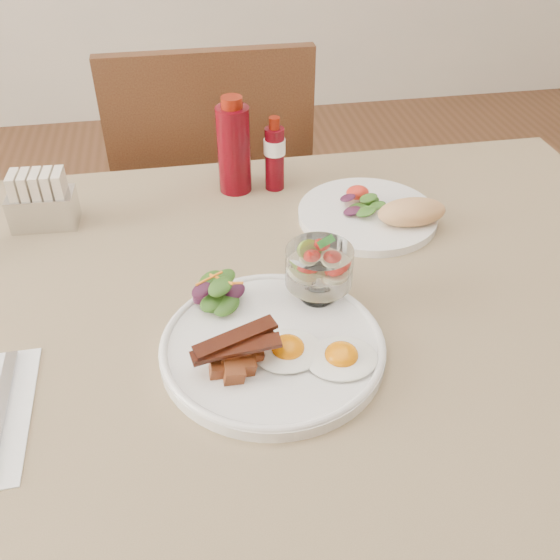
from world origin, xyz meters
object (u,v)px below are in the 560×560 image
(hot_sauce_bottle, at_px, (275,155))
(fruit_cup, at_px, (319,267))
(chair_far, at_px, (214,206))
(second_plate, at_px, (378,213))
(sugar_caddy, at_px, (42,203))
(ketchup_bottle, at_px, (234,148))
(main_plate, at_px, (273,347))
(table, at_px, (249,358))

(hot_sauce_bottle, bearing_deg, fruit_cup, -89.55)
(chair_far, distance_m, second_plate, 0.59)
(hot_sauce_bottle, distance_m, sugar_caddy, 0.39)
(fruit_cup, distance_m, ketchup_bottle, 0.35)
(main_plate, bearing_deg, fruit_cup, 46.63)
(chair_far, xyz_separation_m, second_plate, (0.24, -0.47, 0.24))
(table, bearing_deg, hot_sauce_bottle, 74.00)
(table, height_order, hot_sauce_bottle, hot_sauce_bottle)
(chair_far, relative_size, ketchup_bottle, 5.51)
(chair_far, bearing_deg, sugar_caddy, -126.61)
(table, bearing_deg, ketchup_bottle, 85.72)
(fruit_cup, bearing_deg, sugar_caddy, 144.48)
(fruit_cup, bearing_deg, hot_sauce_bottle, 90.45)
(fruit_cup, bearing_deg, main_plate, -133.37)
(table, height_order, sugar_caddy, sugar_caddy)
(chair_far, xyz_separation_m, fruit_cup, (0.10, -0.67, 0.29))
(fruit_cup, xyz_separation_m, second_plate, (0.14, 0.19, -0.05))
(main_plate, bearing_deg, second_plate, 51.25)
(table, relative_size, second_plate, 5.75)
(ketchup_bottle, bearing_deg, second_plate, -34.00)
(table, height_order, ketchup_bottle, ketchup_bottle)
(ketchup_bottle, bearing_deg, fruit_cup, -78.10)
(main_plate, distance_m, second_plate, 0.35)
(main_plate, relative_size, sugar_caddy, 2.67)
(table, bearing_deg, main_plate, -75.74)
(main_plate, height_order, hot_sauce_bottle, hot_sauce_bottle)
(fruit_cup, bearing_deg, second_plate, 53.34)
(ketchup_bottle, distance_m, sugar_caddy, 0.32)
(second_plate, bearing_deg, table, -141.90)
(main_plate, bearing_deg, ketchup_bottle, 89.52)
(table, relative_size, ketchup_bottle, 7.88)
(main_plate, bearing_deg, table, 104.26)
(table, height_order, chair_far, chair_far)
(ketchup_bottle, bearing_deg, hot_sauce_bottle, -5.56)
(table, distance_m, hot_sauce_bottle, 0.37)
(table, xyz_separation_m, fruit_cup, (0.10, -0.01, 0.15))
(table, relative_size, sugar_caddy, 12.67)
(second_plate, height_order, sugar_caddy, sugar_caddy)
(fruit_cup, relative_size, second_plate, 0.39)
(ketchup_bottle, xyz_separation_m, sugar_caddy, (-0.32, -0.06, -0.04))
(hot_sauce_bottle, bearing_deg, table, -106.00)
(ketchup_bottle, relative_size, hot_sauce_bottle, 1.28)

